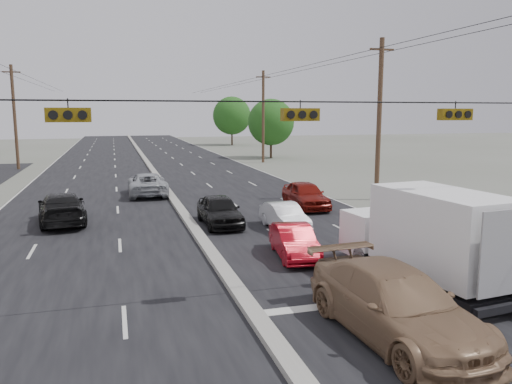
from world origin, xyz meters
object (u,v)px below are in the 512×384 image
at_px(red_sedan, 294,242).
at_px(oncoming_near, 62,208).
at_px(utility_pole_left_c, 15,117).
at_px(queue_car_a, 220,211).
at_px(queue_car_b, 285,217).
at_px(tree_right_mid, 271,122).
at_px(box_truck, 426,236).
at_px(queue_car_e, 306,195).
at_px(oncoming_far, 147,184).
at_px(tree_right_far, 232,116).
at_px(queue_car_d, 436,226).
at_px(tan_sedan, 396,305).
at_px(utility_pole_right_c, 263,116).
at_px(utility_pole_right_b, 379,119).

xyz_separation_m(red_sedan, oncoming_near, (-9.10, 8.81, 0.15)).
height_order(utility_pole_left_c, queue_car_a, utility_pole_left_c).
bearing_deg(queue_car_b, utility_pole_left_c, 116.21).
bearing_deg(queue_car_a, tree_right_mid, 67.46).
height_order(box_truck, queue_car_e, box_truck).
relative_size(queue_car_a, oncoming_far, 0.81).
relative_size(tree_right_far, oncoming_near, 1.53).
xyz_separation_m(queue_car_a, oncoming_far, (-2.80, 10.20, 0.01)).
bearing_deg(queue_car_b, queue_car_a, 145.11).
relative_size(queue_car_a, queue_car_e, 0.96).
relative_size(tree_right_mid, tree_right_far, 0.88).
bearing_deg(queue_car_d, utility_pole_left_c, 121.14).
bearing_deg(box_truck, queue_car_e, 79.32).
height_order(tan_sedan, oncoming_near, tan_sedan).
bearing_deg(oncoming_near, red_sedan, 128.81).
bearing_deg(utility_pole_right_c, tan_sedan, -102.52).
bearing_deg(oncoming_near, queue_car_a, 153.59).
bearing_deg(red_sedan, utility_pole_right_b, 55.43).
bearing_deg(red_sedan, utility_pole_right_c, 82.30).
xyz_separation_m(queue_car_b, queue_car_e, (2.97, 4.81, 0.14)).
bearing_deg(oncoming_near, tan_sedan, 112.54).
bearing_deg(queue_car_e, utility_pole_right_c, 80.20).
bearing_deg(utility_pole_right_c, oncoming_far, -125.84).
bearing_deg(oncoming_near, tree_right_mid, -130.70).
bearing_deg(box_truck, oncoming_far, 104.09).
bearing_deg(queue_car_e, oncoming_far, 141.61).
bearing_deg(utility_pole_right_b, box_truck, -113.93).
bearing_deg(utility_pole_right_c, box_truck, -99.28).
relative_size(utility_pole_right_c, tan_sedan, 1.70).
bearing_deg(queue_car_e, queue_car_b, -119.92).
bearing_deg(queue_car_a, queue_car_b, -34.03).
distance_m(utility_pole_right_c, tree_right_far, 30.20).
bearing_deg(tree_right_far, queue_car_d, -95.61).
bearing_deg(red_sedan, tree_right_far, 86.03).
relative_size(utility_pole_right_b, queue_car_d, 1.94).
relative_size(tree_right_mid, oncoming_far, 1.32).
xyz_separation_m(tree_right_far, oncoming_near, (-22.10, -56.81, -4.18)).
height_order(tree_right_far, oncoming_near, tree_right_far).
bearing_deg(queue_car_b, oncoming_near, 154.87).
bearing_deg(queue_car_a, tree_right_far, 75.21).
xyz_separation_m(utility_pole_left_c, queue_car_b, (16.65, -31.22, -4.48)).
bearing_deg(queue_car_d, utility_pole_right_b, 73.15).
distance_m(utility_pole_left_c, queue_car_b, 35.67).
bearing_deg(utility_pole_right_c, utility_pole_right_b, -90.00).
bearing_deg(oncoming_near, oncoming_far, -129.00).
relative_size(utility_pole_left_c, oncoming_near, 1.88).
bearing_deg(box_truck, queue_car_a, 108.57).
xyz_separation_m(utility_pole_right_c, tree_right_far, (3.50, 30.00, -0.15)).
bearing_deg(oncoming_far, red_sedan, 106.06).
relative_size(tree_right_far, queue_car_a, 1.88).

